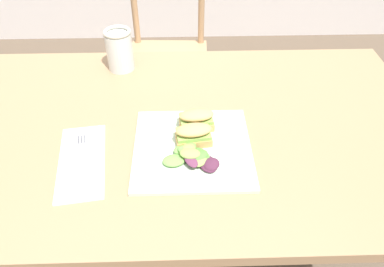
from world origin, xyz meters
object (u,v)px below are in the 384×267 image
Objects in this scene: dining_table at (186,156)px; chair_wooden_far at (168,55)px; sandwich_half_front at (194,134)px; sandwich_half_back at (197,119)px; fork_on_napkin at (82,155)px; mason_jar_iced_tea at (120,52)px; plate_lunch at (192,148)px.

dining_table is 1.59× the size of chair_wooden_far.
sandwich_half_front and sandwich_half_back have the same top height.
dining_table is 0.17m from sandwich_half_back.
dining_table is at bearing -85.06° from chair_wooden_far.
chair_wooden_far reaches higher than sandwich_half_back.
dining_table is at bearing 103.85° from sandwich_half_front.
chair_wooden_far is at bearing 94.94° from dining_table.
sandwich_half_back is at bearing -83.33° from chair_wooden_far.
sandwich_half_back reaches higher than fork_on_napkin.
dining_table is 0.18m from sandwich_half_front.
chair_wooden_far reaches higher than sandwich_half_front.
dining_table is 0.41m from mason_jar_iced_tea.
plate_lunch is 3.06× the size of sandwich_half_back.
sandwich_half_front is 0.06m from sandwich_half_back.
sandwich_half_front is at bearing -76.15° from dining_table.
mason_jar_iced_tea is at bearing 82.88° from fork_on_napkin.
fork_on_napkin is at bearing -162.10° from sandwich_half_back.
dining_table is 0.31m from fork_on_napkin.
mason_jar_iced_tea reaches higher than fork_on_napkin.
chair_wooden_far is at bearing 79.84° from fork_on_napkin.
plate_lunch is at bearing -80.21° from dining_table.
mason_jar_iced_tea is (-0.24, 0.33, 0.02)m from sandwich_half_back.
chair_wooden_far is 8.93× the size of sandwich_half_front.
mason_jar_iced_tea reaches higher than plate_lunch.
chair_wooden_far is 4.69× the size of fork_on_napkin.
mason_jar_iced_tea is at bearing 120.56° from sandwich_half_front.
dining_table is 0.16m from plate_lunch.
dining_table is at bearing 99.79° from plate_lunch.
dining_table is 0.92m from chair_wooden_far.
sandwich_half_back is at bearing 80.98° from sandwich_half_front.
fork_on_napkin reaches higher than dining_table.
sandwich_half_back is (0.01, 0.08, 0.03)m from plate_lunch.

